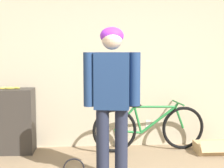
# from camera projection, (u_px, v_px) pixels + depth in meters

# --- Properties ---
(wall_back) EXTENTS (8.00, 0.07, 2.60)m
(wall_back) POSITION_uv_depth(u_px,v_px,m) (114.00, 65.00, 4.89)
(wall_back) COLOR beige
(wall_back) RESTS_ON ground_plane
(side_shelf) EXTENTS (0.71, 0.38, 0.96)m
(side_shelf) POSITION_uv_depth(u_px,v_px,m) (10.00, 121.00, 4.64)
(side_shelf) COLOR #38332D
(side_shelf) RESTS_ON ground_plane
(person) EXTENTS (0.65, 0.28, 1.78)m
(person) POSITION_uv_depth(u_px,v_px,m) (112.00, 91.00, 3.55)
(person) COLOR #23283D
(person) RESTS_ON ground_plane
(bicycle) EXTENTS (1.73, 0.46, 0.74)m
(bicycle) POSITION_uv_depth(u_px,v_px,m) (149.00, 128.00, 4.72)
(bicycle) COLOR black
(bicycle) RESTS_ON ground_plane
(banana) EXTENTS (0.31, 0.08, 0.03)m
(banana) POSITION_uv_depth(u_px,v_px,m) (10.00, 88.00, 4.56)
(banana) COLOR #EAD64C
(banana) RESTS_ON side_shelf
(cardboard_box) EXTENTS (0.50, 0.40, 0.22)m
(cardboard_box) POSITION_uv_depth(u_px,v_px,m) (212.00, 147.00, 4.66)
(cardboard_box) COLOR tan
(cardboard_box) RESTS_ON ground_plane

